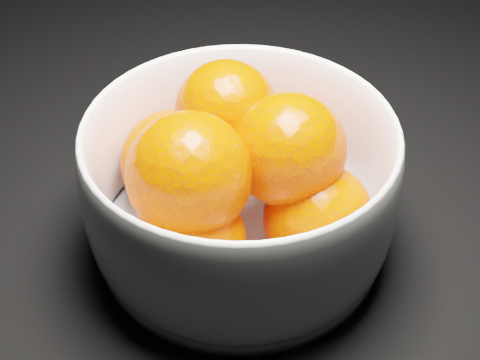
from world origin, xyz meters
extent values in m
cube|color=black|center=(0.00, 0.00, 0.00)|extent=(3.00, 3.00, 0.00)
cylinder|color=white|center=(-0.14, -0.19, 0.01)|extent=(0.22, 0.22, 0.01)
sphere|color=#F93A00|center=(-0.10, -0.15, 0.05)|extent=(0.07, 0.07, 0.07)
sphere|color=#F93A00|center=(-0.18, -0.15, 0.05)|extent=(0.08, 0.08, 0.08)
sphere|color=#F93A00|center=(-0.18, -0.23, 0.05)|extent=(0.08, 0.08, 0.08)
sphere|color=#F93A00|center=(-0.09, -0.23, 0.05)|extent=(0.08, 0.08, 0.08)
sphere|color=#F93A00|center=(-0.14, -0.15, 0.10)|extent=(0.08, 0.08, 0.08)
sphere|color=#F93A00|center=(-0.18, -0.22, 0.10)|extent=(0.08, 0.08, 0.08)
sphere|color=#F93A00|center=(-0.11, -0.21, 0.10)|extent=(0.08, 0.08, 0.08)
camera|label=1|loc=(-0.22, -0.54, 0.38)|focal=50.00mm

